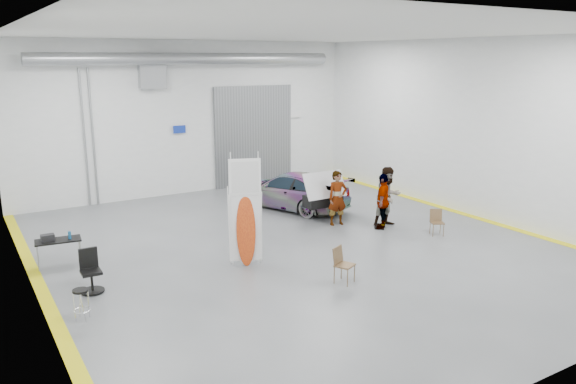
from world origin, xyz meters
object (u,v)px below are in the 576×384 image
person_c (383,201)px  folding_chair_far (437,227)px  person_b (388,197)px  sedan_car (291,190)px  shop_stool (82,305)px  surfboard_display (249,220)px  folding_chair_near (344,272)px  work_table (55,240)px  office_chair (91,274)px  person_a (337,198)px

person_c → folding_chair_far: (0.97, -1.42, -0.65)m
person_b → person_c: bearing=-155.7°
sedan_car → shop_stool: 10.04m
surfboard_display → shop_stool: (-4.49, -1.04, -0.89)m
folding_chair_near → folding_chair_far: (4.71, 1.53, -0.03)m
person_b → work_table: bearing=171.9°
shop_stool → office_chair: 1.48m
shop_stool → person_a: bearing=17.8°
person_c → shop_stool: person_c is taller
person_a → office_chair: size_ratio=1.77×
sedan_car → office_chair: sedan_car is taller
sedan_car → shop_stool: sedan_car is taller
office_chair → shop_stool: bearing=-108.1°
person_c → folding_chair_near: 4.80m
shop_stool → surfboard_display: bearing=13.1°
folding_chair_far → person_b: bearing=140.7°
folding_chair_far → work_table: bearing=-168.5°
person_c → office_chair: size_ratio=1.77×
sedan_car → shop_stool: size_ratio=6.66×
person_a → work_table: 8.56m
person_c → folding_chair_near: person_c is taller
person_b → folding_chair_far: 1.84m
folding_chair_near → folding_chair_far: 4.95m
sedan_car → surfboard_display: (-3.97, -4.35, 0.58)m
person_b → office_chair: size_ratio=1.92×
folding_chair_far → folding_chair_near: bearing=-133.0°
surfboard_display → sedan_car: bearing=68.7°
person_a → work_table: size_ratio=1.51×
person_b → shop_stool: 10.15m
sedan_car → office_chair: size_ratio=4.42×
person_a → person_c: bearing=-38.1°
sedan_car → folding_chair_near: sedan_car is taller
work_table → office_chair: 2.23m
shop_stool → office_chair: office_chair is taller
surfboard_display → folding_chair_far: 6.22m
person_a → surfboard_display: size_ratio=0.59×
surfboard_display → office_chair: 4.08m
folding_chair_far → work_table: size_ratio=0.66×
surfboard_display → person_c: bearing=28.2°
sedan_car → folding_chair_far: size_ratio=5.66×
shop_stool → sedan_car: bearing=32.5°
person_a → folding_chair_near: (-2.75, -4.04, -0.62)m
sedan_car → person_b: size_ratio=2.30×
surfboard_display → folding_chair_near: 2.86m
sedan_car → work_table: size_ratio=3.76×
person_b → work_table: size_ratio=1.63×
person_a → surfboard_display: (-4.14, -1.73, 0.33)m
sedan_car → surfboard_display: size_ratio=1.48×
person_b → folding_chair_near: person_b is taller
work_table → folding_chair_near: bearing=-39.9°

